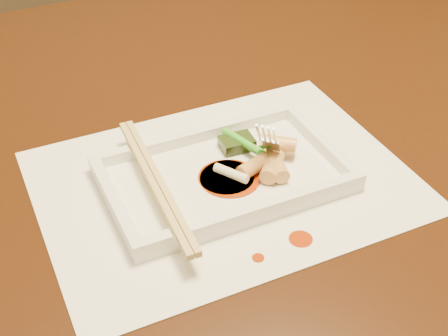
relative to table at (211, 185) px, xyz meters
name	(u,v)px	position (x,y,z in m)	size (l,w,h in m)	color
table	(211,185)	(0.00, 0.00, 0.00)	(1.40, 0.90, 0.75)	black
placemat	(224,181)	(-0.03, -0.12, 0.10)	(0.40, 0.30, 0.00)	white
sauce_splatter_a	(301,239)	(0.00, -0.23, 0.10)	(0.02, 0.02, 0.00)	#9E2E04
sauce_splatter_b	(258,258)	(-0.05, -0.24, 0.10)	(0.01, 0.01, 0.00)	#9E2E04
plate_base	(224,178)	(-0.03, -0.12, 0.11)	(0.26, 0.16, 0.01)	white
plate_rim_far	(197,135)	(-0.03, -0.04, 0.12)	(0.26, 0.01, 0.01)	white
plate_rim_near	(255,211)	(-0.03, -0.19, 0.12)	(0.26, 0.01, 0.01)	white
plate_rim_left	(114,202)	(-0.16, -0.12, 0.12)	(0.01, 0.14, 0.01)	white
plate_rim_right	(321,142)	(0.09, -0.12, 0.12)	(0.01, 0.14, 0.01)	white
veg_piece	(237,143)	(0.00, -0.08, 0.12)	(0.04, 0.03, 0.01)	black
scallion_white	(231,173)	(-0.03, -0.13, 0.12)	(0.01, 0.01, 0.04)	#EAEACC
scallion_green	(250,146)	(0.01, -0.10, 0.12)	(0.01, 0.01, 0.09)	#2B9D19
chopstick_a	(152,183)	(-0.12, -0.12, 0.13)	(0.01, 0.23, 0.01)	tan
chopstick_b	(160,181)	(-0.11, -0.12, 0.13)	(0.01, 0.23, 0.01)	tan
fork	(276,95)	(0.04, -0.10, 0.18)	(0.09, 0.10, 0.14)	silver
sauce_blob_0	(230,178)	(-0.03, -0.12, 0.11)	(0.07, 0.07, 0.00)	#9E2E04
sauce_blob_1	(226,177)	(-0.03, -0.12, 0.11)	(0.06, 0.06, 0.00)	#9E2E04
rice_cake_0	(272,166)	(0.01, -0.14, 0.12)	(0.02, 0.02, 0.04)	tan
rice_cake_1	(254,166)	(0.00, -0.13, 0.12)	(0.02, 0.02, 0.04)	tan
rice_cake_2	(278,144)	(0.04, -0.11, 0.13)	(0.02, 0.02, 0.04)	tan
rice_cake_3	(276,165)	(0.02, -0.13, 0.12)	(0.02, 0.02, 0.05)	tan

